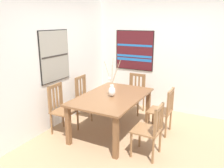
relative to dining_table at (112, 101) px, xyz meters
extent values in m
cube|color=#A37F5B|center=(-0.14, -0.62, -0.66)|extent=(6.40, 6.40, 0.03)
cube|color=silver|center=(-0.14, 1.24, 0.70)|extent=(6.40, 0.12, 2.70)
cube|color=silver|center=(1.72, -0.62, 0.70)|extent=(0.12, 6.40, 2.70)
cube|color=brown|center=(0.00, 0.00, 0.08)|extent=(1.68, 1.09, 0.03)
cube|color=brown|center=(-0.76, -0.46, -0.29)|extent=(0.08, 0.08, 0.72)
cube|color=brown|center=(0.76, -0.46, -0.29)|extent=(0.08, 0.08, 0.72)
cube|color=brown|center=(-0.76, 0.46, -0.29)|extent=(0.08, 0.08, 0.72)
cube|color=brown|center=(0.76, 0.46, -0.29)|extent=(0.08, 0.08, 0.72)
ellipsoid|color=silver|center=(-0.03, -0.01, 0.20)|extent=(0.15, 0.13, 0.19)
cylinder|color=silver|center=(-0.03, -0.01, 0.30)|extent=(0.07, 0.07, 0.04)
cylinder|color=#997F5B|center=(-0.08, -0.09, 0.54)|extent=(0.10, 0.17, 0.43)
cylinder|color=#997F5B|center=(0.06, -0.05, 0.55)|extent=(0.19, 0.10, 0.45)
cylinder|color=#997F5B|center=(-0.04, 0.06, 0.54)|extent=(0.02, 0.16, 0.43)
cylinder|color=#997F5B|center=(0.03, 0.01, 0.56)|extent=(0.13, 0.05, 0.48)
cylinder|color=#997F5B|center=(0.03, 0.02, 0.49)|extent=(0.14, 0.08, 0.34)
sphere|color=white|center=(-0.05, 0.04, 0.44)|extent=(0.05, 0.05, 0.05)
cube|color=brown|center=(1.14, 0.02, -0.21)|extent=(0.43, 0.43, 0.03)
cylinder|color=brown|center=(0.96, -0.16, -0.44)|extent=(0.04, 0.04, 0.42)
cylinder|color=brown|center=(0.96, 0.20, -0.44)|extent=(0.04, 0.04, 0.42)
cylinder|color=brown|center=(1.32, -0.16, -0.44)|extent=(0.04, 0.04, 0.42)
cylinder|color=brown|center=(1.32, 0.20, -0.44)|extent=(0.04, 0.04, 0.42)
cube|color=brown|center=(1.33, -0.16, 0.03)|extent=(0.04, 0.04, 0.46)
cube|color=brown|center=(1.33, 0.20, 0.03)|extent=(0.04, 0.04, 0.46)
cube|color=brown|center=(1.33, 0.02, 0.23)|extent=(0.04, 0.38, 0.06)
cube|color=brown|center=(1.33, -0.12, 0.01)|extent=(0.02, 0.04, 0.37)
cube|color=brown|center=(1.33, -0.03, 0.01)|extent=(0.02, 0.04, 0.37)
cube|color=brown|center=(1.33, 0.06, 0.01)|extent=(0.02, 0.04, 0.37)
cube|color=brown|center=(1.33, 0.15, 0.01)|extent=(0.02, 0.04, 0.37)
cube|color=brown|center=(-0.44, -0.85, -0.21)|extent=(0.43, 0.43, 0.03)
cylinder|color=brown|center=(-0.62, -0.66, -0.44)|extent=(0.04, 0.04, 0.42)
cylinder|color=brown|center=(-0.26, -0.67, -0.44)|extent=(0.04, 0.04, 0.42)
cylinder|color=brown|center=(-0.62, -1.02, -0.44)|extent=(0.04, 0.04, 0.42)
cylinder|color=brown|center=(-0.26, -1.03, -0.44)|extent=(0.04, 0.04, 0.42)
cube|color=brown|center=(-0.62, -1.03, 0.01)|extent=(0.04, 0.04, 0.42)
cube|color=brown|center=(-0.26, -1.04, 0.01)|extent=(0.04, 0.04, 0.42)
cube|color=brown|center=(-0.44, -1.04, 0.20)|extent=(0.38, 0.04, 0.06)
cube|color=brown|center=(-0.56, -1.04, 0.00)|extent=(0.04, 0.02, 0.33)
cube|color=brown|center=(-0.44, -1.04, 0.00)|extent=(0.04, 0.02, 0.33)
cube|color=brown|center=(-0.33, -1.04, 0.00)|extent=(0.04, 0.02, 0.33)
cube|color=brown|center=(0.44, -0.80, -0.21)|extent=(0.42, 0.42, 0.03)
cylinder|color=brown|center=(0.26, -0.63, -0.44)|extent=(0.04, 0.04, 0.42)
cylinder|color=brown|center=(0.62, -0.62, -0.44)|extent=(0.04, 0.04, 0.42)
cylinder|color=brown|center=(0.26, -0.99, -0.44)|extent=(0.04, 0.04, 0.42)
cylinder|color=brown|center=(0.62, -0.98, -0.44)|extent=(0.04, 0.04, 0.42)
cube|color=brown|center=(0.26, -1.00, 0.02)|extent=(0.04, 0.04, 0.44)
cube|color=brown|center=(0.62, -0.99, 0.02)|extent=(0.04, 0.04, 0.44)
cube|color=brown|center=(0.44, -0.99, 0.21)|extent=(0.38, 0.03, 0.06)
cube|color=brown|center=(0.29, -1.00, 0.01)|extent=(0.04, 0.02, 0.35)
cube|color=brown|center=(0.36, -1.00, 0.01)|extent=(0.04, 0.02, 0.35)
cube|color=brown|center=(0.44, -0.99, 0.01)|extent=(0.04, 0.02, 0.35)
cube|color=brown|center=(0.52, -0.99, 0.01)|extent=(0.04, 0.02, 0.35)
cube|color=brown|center=(0.59, -0.99, 0.01)|extent=(0.04, 0.02, 0.35)
cube|color=brown|center=(-0.43, 0.81, -0.21)|extent=(0.43, 0.43, 0.03)
cylinder|color=brown|center=(-0.25, 0.64, -0.44)|extent=(0.04, 0.04, 0.42)
cylinder|color=brown|center=(-0.61, 0.63, -0.44)|extent=(0.04, 0.04, 0.42)
cylinder|color=brown|center=(-0.26, 1.00, -0.44)|extent=(0.04, 0.04, 0.42)
cylinder|color=brown|center=(-0.62, 0.99, -0.44)|extent=(0.04, 0.04, 0.42)
cube|color=brown|center=(-0.26, 1.01, 0.05)|extent=(0.04, 0.04, 0.50)
cube|color=brown|center=(-0.62, 1.00, 0.05)|extent=(0.04, 0.04, 0.50)
cube|color=brown|center=(-0.44, 1.00, 0.27)|extent=(0.38, 0.05, 0.06)
cube|color=brown|center=(-0.30, 1.01, 0.04)|extent=(0.04, 0.02, 0.41)
cube|color=brown|center=(-0.39, 1.00, 0.04)|extent=(0.04, 0.02, 0.41)
cube|color=brown|center=(-0.48, 1.00, 0.04)|extent=(0.04, 0.02, 0.41)
cube|color=brown|center=(-0.58, 1.00, 0.04)|extent=(0.04, 0.02, 0.41)
cube|color=brown|center=(0.41, 0.82, -0.21)|extent=(0.44, 0.44, 0.03)
cylinder|color=brown|center=(0.60, 0.65, -0.44)|extent=(0.04, 0.04, 0.42)
cylinder|color=brown|center=(0.24, 0.63, -0.44)|extent=(0.04, 0.04, 0.42)
cylinder|color=brown|center=(0.59, 1.01, -0.44)|extent=(0.04, 0.04, 0.42)
cylinder|color=brown|center=(0.23, 0.99, -0.44)|extent=(0.04, 0.04, 0.42)
cube|color=brown|center=(0.58, 1.02, 0.04)|extent=(0.04, 0.04, 0.48)
cube|color=brown|center=(0.23, 1.00, 0.04)|extent=(0.04, 0.04, 0.48)
cube|color=brown|center=(0.40, 1.01, 0.25)|extent=(0.38, 0.05, 0.06)
cube|color=brown|center=(0.52, 1.01, 0.03)|extent=(0.04, 0.02, 0.39)
cube|color=brown|center=(0.40, 1.01, 0.03)|extent=(0.04, 0.02, 0.39)
cube|color=brown|center=(0.29, 1.00, 0.03)|extent=(0.04, 0.02, 0.39)
cube|color=black|center=(-0.19, 1.18, 0.80)|extent=(0.81, 0.04, 1.01)
cube|color=gray|center=(-0.19, 1.16, 0.80)|extent=(0.78, 0.01, 0.98)
cube|color=#2D2823|center=(-0.19, 1.15, 0.80)|extent=(0.75, 0.00, 0.03)
cube|color=black|center=(1.66, 0.25, 0.76)|extent=(0.04, 0.98, 0.97)
cube|color=#471419|center=(1.64, 0.25, 0.76)|extent=(0.01, 0.95, 0.94)
cube|color=#1E60A8|center=(1.63, 0.25, 0.62)|extent=(0.00, 0.92, 0.05)
cube|color=#1E60A8|center=(1.63, 0.25, 0.88)|extent=(0.00, 0.92, 0.05)
cube|color=#1E60A8|center=(1.63, 0.25, 0.53)|extent=(0.00, 0.92, 0.07)
camera|label=1|loc=(-3.62, -1.90, 1.45)|focal=36.66mm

